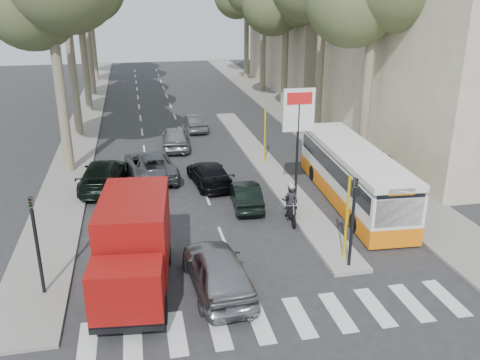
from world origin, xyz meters
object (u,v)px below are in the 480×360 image
Objects in this scene: silver_hatchback at (218,270)px; city_bus at (353,174)px; dark_hatchback at (246,195)px; red_truck at (134,245)px; motorcycle at (290,202)px.

city_bus reaches higher than silver_hatchback.
dark_hatchback is 0.35× the size of city_bus.
motorcycle is (6.93, 4.35, -0.85)m from red_truck.
silver_hatchback is at bearing -136.43° from city_bus.
city_bus is at bearing -144.01° from silver_hatchback.
city_bus reaches higher than motorcycle.
silver_hatchback is 7.37m from dark_hatchback.
red_truck reaches higher than dark_hatchback.
red_truck is 2.91× the size of motorcycle.
silver_hatchback reaches higher than dark_hatchback.
city_bus is at bearing 28.97° from motorcycle.
dark_hatchback is 1.73× the size of motorcycle.
silver_hatchback is 2.22× the size of motorcycle.
silver_hatchback is at bearing -121.36° from motorcycle.
dark_hatchback is at bearing -114.13° from silver_hatchback.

